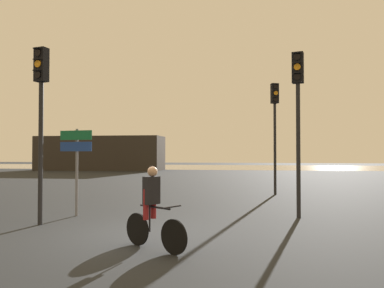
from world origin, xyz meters
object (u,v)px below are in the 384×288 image
Objects in this scene: traffic_light_far_right at (275,118)px; direction_sign_post at (76,156)px; cyclist at (153,207)px; traffic_light_near_right at (298,103)px; distant_building at (100,153)px; traffic_light_near_left at (41,102)px.

direction_sign_post is at bearing 29.07° from traffic_light_far_right.
cyclist is (-3.15, -10.00, -2.63)m from traffic_light_far_right.
traffic_light_near_right is at bearing -163.75° from direction_sign_post.
distant_building is 2.85× the size of traffic_light_near_left.
traffic_light_near_left is at bearing 87.43° from direction_sign_post.
traffic_light_far_right is 3.09× the size of cyclist.
traffic_light_far_right reaches higher than traffic_light_near_right.
traffic_light_near_left is at bearing -71.08° from distant_building.
cyclist is (13.47, -31.03, -0.98)m from distant_building.
direction_sign_post is at bearing -69.58° from distant_building.
traffic_light_near_right is 2.97× the size of cyclist.
traffic_light_near_left is 2.03m from direction_sign_post.
distant_building is at bearing -58.58° from traffic_light_near_left.
traffic_light_far_right is 9.30m from direction_sign_post.
traffic_light_near_left is 7.15m from traffic_light_near_right.
traffic_light_near_right reaches higher than direction_sign_post.
traffic_light_near_left is 2.88× the size of cyclist.
traffic_light_near_right is at bearing 174.28° from cyclist.
traffic_light_near_right reaches higher than traffic_light_near_left.
traffic_light_near_right is 5.78m from cyclist.
traffic_light_near_left reaches higher than direction_sign_post.
cyclist is at bearing 162.88° from traffic_light_near_left.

